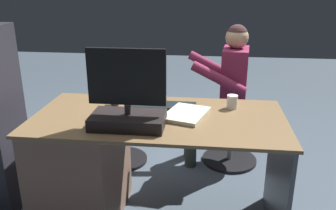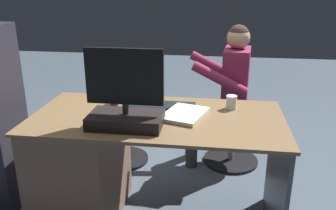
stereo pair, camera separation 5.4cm
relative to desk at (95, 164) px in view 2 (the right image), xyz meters
name	(u,v)px [view 2 (the right image)]	position (x,y,z in m)	size (l,w,h in m)	color
ground_plane	(166,189)	(-0.41, -0.37, -0.39)	(10.00, 10.00, 0.00)	#44515E
desk	(95,164)	(0.00, 0.00, 0.00)	(1.51, 0.75, 0.74)	brown
monitor	(125,106)	(-0.26, 0.17, 0.47)	(0.43, 0.24, 0.44)	black
keyboard	(162,106)	(-0.42, -0.16, 0.36)	(0.42, 0.14, 0.02)	black
computer_mouse	(115,102)	(-0.10, -0.17, 0.37)	(0.06, 0.10, 0.04)	#302B2F
cup	(231,102)	(-0.86, -0.19, 0.40)	(0.07, 0.07, 0.09)	white
tv_remote	(104,109)	(-0.07, -0.04, 0.36)	(0.04, 0.15, 0.02)	black
notebook_binder	(185,114)	(-0.58, -0.02, 0.36)	(0.22, 0.30, 0.02)	beige
office_chair_teddy	(122,133)	(0.04, -0.78, -0.13)	(0.45, 0.45, 0.45)	black
teddy_bear	(120,92)	(0.04, -0.79, 0.23)	(0.27, 0.27, 0.39)	tan
visitor_chair	(232,135)	(-0.91, -0.88, -0.14)	(0.47, 0.47, 0.45)	black
person	(226,86)	(-0.83, -0.87, 0.30)	(0.52, 0.52, 1.19)	#89284D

